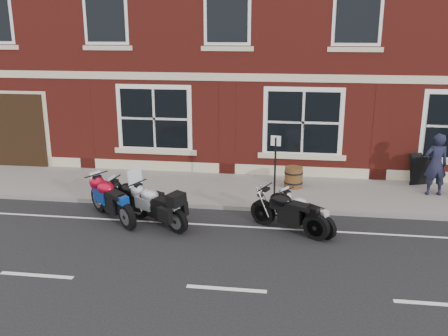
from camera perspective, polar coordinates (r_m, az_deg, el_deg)
The scene contains 13 objects.
ground at distance 12.83m, azimuth 2.09°, elevation -7.06°, with size 80.00×80.00×0.00m, color black.
sidewalk at distance 15.60m, azimuth 3.25°, elevation -2.57°, with size 30.00×3.00×0.12m, color slate.
kerb at distance 14.12m, azimuth 2.70°, elevation -4.59°, with size 30.00×0.16×0.12m, color slate.
pub_building at distance 22.30m, azimuth 5.24°, elevation 18.47°, with size 24.00×12.00×12.00m, color maroon.
moto_touring_silver at distance 13.06m, azimuth -7.78°, elevation -4.04°, with size 1.88×1.31×1.43m.
moto_sport_red at distance 13.60m, azimuth -12.64°, elevation -3.36°, with size 1.80×1.71×1.05m.
moto_sport_black at distance 13.60m, azimuth -9.97°, elevation -3.39°, with size 2.15×0.69×0.98m.
moto_sport_silver at distance 12.80m, azimuth 9.17°, elevation -4.88°, with size 1.52×1.41×0.88m.
moto_naked_black at distance 12.62m, azimuth 7.33°, elevation -4.75°, with size 2.00×1.27×1.01m.
pedestrian_left at distance 16.02m, azimuth 23.05°, elevation 0.38°, with size 0.69×0.45×1.88m, color black.
a_board_sign at distance 17.03m, azimuth 21.47°, elevation -0.15°, with size 0.59×0.39×0.98m, color black, non-canonical shape.
barrel_planter at distance 15.74m, azimuth 7.95°, elevation -1.05°, with size 0.59×0.59×0.65m.
parking_sign at distance 13.91m, azimuth 5.86°, elevation 0.29°, with size 0.28×0.08×2.00m.
Camera 1 is at (1.19, -11.74, 5.03)m, focal length 40.00 mm.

